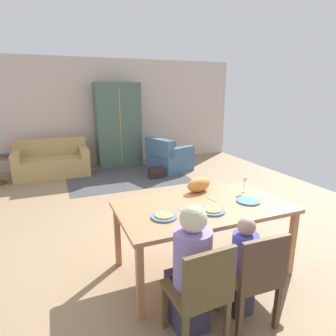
{
  "coord_description": "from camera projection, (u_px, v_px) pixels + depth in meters",
  "views": [
    {
      "loc": [
        -1.55,
        -3.71,
        1.93
      ],
      "look_at": [
        -0.06,
        -0.08,
        0.85
      ],
      "focal_mm": 30.63,
      "sensor_mm": 36.0,
      "label": 1
    }
  ],
  "objects": [
    {
      "name": "fork",
      "position": [
        182.0,
        211.0,
        2.85
      ],
      "size": [
        0.04,
        0.15,
        0.01
      ],
      "primitive_type": "cube",
      "rotation": [
        0.0,
        0.0,
        0.16
      ],
      "color": "silver",
      "rests_on": "dining_table"
    },
    {
      "name": "person_child",
      "position": [
        241.0,
        269.0,
        2.47
      ],
      "size": [
        0.22,
        0.29,
        0.92
      ],
      "color": "#30323F",
      "rests_on": "ground_plane"
    },
    {
      "name": "armchair",
      "position": [
        168.0,
        158.0,
        6.98
      ],
      "size": [
        1.09,
        1.08,
        0.82
      ],
      "color": "#3E5F81",
      "rests_on": "ground_plane"
    },
    {
      "name": "plate_near_child",
      "position": [
        213.0,
        211.0,
        2.83
      ],
      "size": [
        0.25,
        0.25,
        0.02
      ],
      "primitive_type": "cylinder",
      "color": "teal",
      "rests_on": "dining_table"
    },
    {
      "name": "armoire",
      "position": [
        118.0,
        125.0,
        7.31
      ],
      "size": [
        1.1,
        0.59,
        2.1
      ],
      "color": "#435C4E",
      "rests_on": "ground_plane"
    },
    {
      "name": "person_man",
      "position": [
        190.0,
        274.0,
        2.28
      ],
      "size": [
        0.3,
        0.41,
        1.11
      ],
      "color": "#323047",
      "rests_on": "ground_plane"
    },
    {
      "name": "plate_near_woman",
      "position": [
        248.0,
        201.0,
        3.08
      ],
      "size": [
        0.25,
        0.25,
        0.02
      ],
      "primitive_type": "cylinder",
      "color": "teal",
      "rests_on": "dining_table"
    },
    {
      "name": "knife",
      "position": [
        212.0,
        199.0,
        3.14
      ],
      "size": [
        0.04,
        0.17,
        0.01
      ],
      "primitive_type": "cube",
      "rotation": [
        0.0,
        0.0,
        0.18
      ],
      "color": "silver",
      "rests_on": "dining_table"
    },
    {
      "name": "area_rug",
      "position": [
        127.0,
        177.0,
        6.5
      ],
      "size": [
        2.6,
        1.8,
        0.01
      ],
      "primitive_type": "cube",
      "color": "#424246",
      "rests_on": "ground_plane"
    },
    {
      "name": "book_lower",
      "position": [
        4.0,
        156.0,
        6.0
      ],
      "size": [
        0.22,
        0.16,
        0.03
      ],
      "primitive_type": "cube",
      "color": "#9B2E32",
      "rests_on": "side_table"
    },
    {
      "name": "plate_near_man",
      "position": [
        164.0,
        217.0,
        2.7
      ],
      "size": [
        0.25,
        0.25,
        0.02
      ],
      "primitive_type": "cylinder",
      "color": "teal",
      "rests_on": "dining_table"
    },
    {
      "name": "dining_chair_man",
      "position": [
        201.0,
        290.0,
        2.13
      ],
      "size": [
        0.44,
        0.44,
        0.87
      ],
      "color": "brown",
      "rests_on": "ground_plane"
    },
    {
      "name": "wine_glass",
      "position": [
        245.0,
        181.0,
        3.35
      ],
      "size": [
        0.07,
        0.07,
        0.19
      ],
      "color": "silver",
      "rests_on": "dining_table"
    },
    {
      "name": "book_upper",
      "position": [
        2.0,
        154.0,
        5.97
      ],
      "size": [
        0.22,
        0.16,
        0.03
      ],
      "primitive_type": "cube",
      "color": "#2A5686",
      "rests_on": "book_lower"
    },
    {
      "name": "dining_table",
      "position": [
        203.0,
        211.0,
        3.01
      ],
      "size": [
        1.79,
        0.98,
        0.76
      ],
      "color": "#B2724A",
      "rests_on": "ground_plane"
    },
    {
      "name": "dining_chair_child",
      "position": [
        254.0,
        274.0,
        2.3
      ],
      "size": [
        0.43,
        0.43,
        0.87
      ],
      "color": "#523522",
      "rests_on": "ground_plane"
    },
    {
      "name": "ground_plane",
      "position": [
        155.0,
        205.0,
        4.97
      ],
      "size": [
        6.89,
        6.5,
        0.02
      ],
      "primitive_type": "cube",
      "color": "#927656"
    },
    {
      "name": "handbag",
      "position": [
        156.0,
        173.0,
        6.42
      ],
      "size": [
        0.32,
        0.16,
        0.26
      ],
      "primitive_type": "cube",
      "color": "black",
      "rests_on": "ground_plane"
    },
    {
      "name": "back_wall",
      "position": [
        112.0,
        112.0,
        7.56
      ],
      "size": [
        6.89,
        0.1,
        2.7
      ],
      "primitive_type": "cube",
      "color": "beige",
      "rests_on": "ground_plane"
    },
    {
      "name": "cat",
      "position": [
        199.0,
        185.0,
        3.37
      ],
      "size": [
        0.35,
        0.23,
        0.17
      ],
      "primitive_type": "ellipsoid",
      "rotation": [
        0.0,
        0.0,
        0.22
      ],
      "color": "#D2823B",
      "rests_on": "dining_table"
    },
    {
      "name": "pizza_near_child",
      "position": [
        213.0,
        209.0,
        2.83
      ],
      "size": [
        0.17,
        0.17,
        0.01
      ],
      "primitive_type": "cylinder",
      "color": "gold",
      "rests_on": "plate_near_child"
    },
    {
      "name": "pizza_near_man",
      "position": [
        164.0,
        215.0,
        2.7
      ],
      "size": [
        0.17,
        0.17,
        0.01
      ],
      "primitive_type": "cylinder",
      "color": "gold",
      "rests_on": "plate_near_man"
    },
    {
      "name": "couch",
      "position": [
        52.0,
        162.0,
        6.63
      ],
      "size": [
        1.6,
        0.86,
        0.82
      ],
      "color": "tan",
      "rests_on": "ground_plane"
    }
  ]
}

